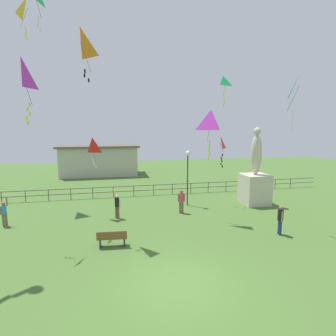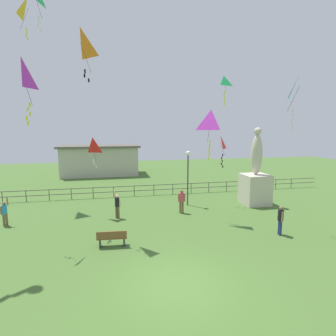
{
  "view_description": "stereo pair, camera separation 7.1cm",
  "coord_description": "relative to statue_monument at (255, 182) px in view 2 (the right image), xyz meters",
  "views": [
    {
      "loc": [
        -2.36,
        -9.06,
        5.93
      ],
      "look_at": [
        0.9,
        5.93,
        3.65
      ],
      "focal_mm": 28.45,
      "sensor_mm": 36.0,
      "label": 1
    },
    {
      "loc": [
        -2.29,
        -9.08,
        5.93
      ],
      "look_at": [
        0.9,
        5.93,
        3.65
      ],
      "focal_mm": 28.45,
      "sensor_mm": 36.0,
      "label": 2
    }
  ],
  "objects": [
    {
      "name": "statue_monument",
      "position": [
        0.0,
        0.0,
        0.0
      ],
      "size": [
        1.95,
        1.95,
        6.02
      ],
      "color": "beige",
      "rests_on": "ground_plane"
    },
    {
      "name": "person_3",
      "position": [
        -6.26,
        -1.03,
        -0.79
      ],
      "size": [
        0.5,
        0.31,
        1.7
      ],
      "color": "brown",
      "rests_on": "ground_plane"
    },
    {
      "name": "person_2",
      "position": [
        -1.87,
        -5.97,
        -0.8
      ],
      "size": [
        0.31,
        0.5,
        1.68
      ],
      "color": "navy",
      "rests_on": "ground_plane"
    },
    {
      "name": "kite_2",
      "position": [
        -4.73,
        -2.4,
        4.56
      ],
      "size": [
        1.26,
        1.21,
        3.13
      ],
      "color": "#B22DB2"
    },
    {
      "name": "lamppost",
      "position": [
        -5.3,
        0.75,
        1.34
      ],
      "size": [
        0.36,
        0.36,
        4.25
      ],
      "color": "#38383D",
      "rests_on": "ground_plane"
    },
    {
      "name": "kite_5",
      "position": [
        -1.43,
        3.41,
        8.02
      ],
      "size": [
        1.07,
        0.79,
        2.53
      ],
      "color": "#1EB759"
    },
    {
      "name": "kite_6",
      "position": [
        -12.34,
        -3.83,
        8.41
      ],
      "size": [
        1.1,
        1.12,
        2.59
      ],
      "color": "orange"
    },
    {
      "name": "ground_plane",
      "position": [
        -8.69,
        -9.54,
        -1.77
      ],
      "size": [
        80.0,
        80.0,
        0.0
      ],
      "primitive_type": "plane",
      "color": "#476B2D"
    },
    {
      "name": "kite_0",
      "position": [
        -2.79,
        0.56,
        3.02
      ],
      "size": [
        0.88,
        1.04,
        2.48
      ],
      "color": "red"
    },
    {
      "name": "person_1",
      "position": [
        -17.49,
        -1.21,
        -0.87
      ],
      "size": [
        0.49,
        0.29,
        1.8
      ],
      "color": "brown",
      "rests_on": "ground_plane"
    },
    {
      "name": "kite_4",
      "position": [
        -12.17,
        -0.46,
        3.0
      ],
      "size": [
        0.82,
        0.58,
        2.07
      ],
      "color": "red"
    },
    {
      "name": "waterfront_railing",
      "position": [
        -9.06,
        4.46,
        -1.14
      ],
      "size": [
        36.05,
        0.06,
        0.95
      ],
      "color": "#4C4742",
      "rests_on": "ground_plane"
    },
    {
      "name": "pavilion_building",
      "position": [
        -12.44,
        16.46,
        0.16
      ],
      "size": [
        9.93,
        5.11,
        3.82
      ],
      "color": "#B7B2A3",
      "rests_on": "ground_plane"
    },
    {
      "name": "kite_3",
      "position": [
        -0.7,
        -5.24,
        6.36
      ],
      "size": [
        0.97,
        1.05,
        3.16
      ],
      "color": "#198CD1"
    },
    {
      "name": "park_bench",
      "position": [
        -11.1,
        -5.55,
        -1.31
      ],
      "size": [
        1.53,
        0.53,
        0.85
      ],
      "color": "brown",
      "rests_on": "ground_plane"
    },
    {
      "name": "kite_7",
      "position": [
        -16.66,
        4.14,
        12.86
      ],
      "size": [
        0.97,
        1.15,
        2.93
      ],
      "color": "yellow"
    },
    {
      "name": "kite_8",
      "position": [
        -15.05,
        -4.24,
        6.66
      ],
      "size": [
        0.82,
        0.9,
        3.21
      ],
      "color": "#B22DB2"
    },
    {
      "name": "person_0",
      "position": [
        -10.72,
        -1.22,
        -0.81
      ],
      "size": [
        0.44,
        0.38,
        1.91
      ],
      "color": "brown",
      "rests_on": "ground_plane"
    }
  ]
}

